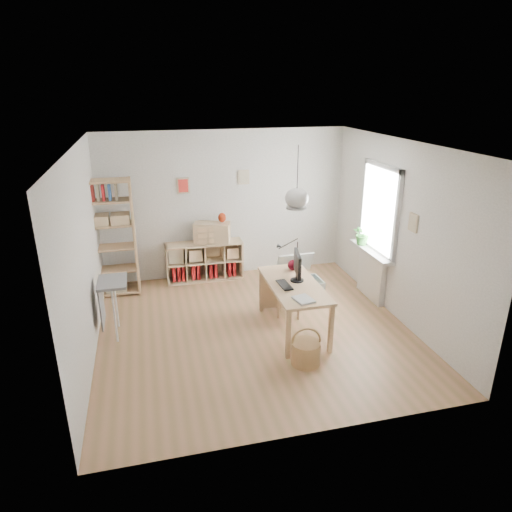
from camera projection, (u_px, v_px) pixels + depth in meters
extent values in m
plane|color=#AB7955|center=(254.00, 329.00, 6.81)|extent=(4.50, 4.50, 0.00)
plane|color=white|center=(225.00, 205.00, 8.38)|extent=(4.50, 0.00, 4.50)
plane|color=white|center=(311.00, 320.00, 4.29)|extent=(4.50, 0.00, 4.50)
plane|color=white|center=(84.00, 258.00, 5.83)|extent=(0.00, 4.50, 4.50)
plane|color=white|center=(400.00, 232.00, 6.84)|extent=(0.00, 4.50, 4.50)
plane|color=silver|center=(254.00, 145.00, 5.86)|extent=(4.50, 4.50, 0.00)
cylinder|color=black|center=(298.00, 171.00, 5.96)|extent=(0.01, 0.01, 0.68)
ellipsoid|color=white|center=(297.00, 198.00, 6.09)|extent=(0.32, 0.32, 0.27)
cube|color=white|center=(381.00, 209.00, 7.31)|extent=(0.03, 1.00, 1.30)
cube|color=silver|center=(397.00, 218.00, 6.81)|extent=(0.06, 0.08, 1.46)
cube|color=silver|center=(364.00, 201.00, 7.80)|extent=(0.06, 0.08, 1.46)
cube|color=silver|center=(383.00, 166.00, 7.06)|extent=(0.06, 1.16, 0.08)
cube|color=silver|center=(375.00, 250.00, 7.55)|extent=(0.06, 1.16, 0.08)
cube|color=white|center=(372.00, 275.00, 7.71)|extent=(0.10, 0.80, 0.80)
cube|color=silver|center=(371.00, 252.00, 7.54)|extent=(0.22, 1.20, 0.06)
cube|color=#DAB27D|center=(294.00, 285.00, 6.54)|extent=(0.70, 1.50, 0.04)
cube|color=#DAB27D|center=(288.00, 335.00, 5.97)|extent=(0.06, 0.06, 0.71)
cube|color=#DAB27D|center=(261.00, 291.00, 7.24)|extent=(0.06, 0.06, 0.71)
cube|color=#DAB27D|center=(331.00, 329.00, 6.11)|extent=(0.06, 0.06, 0.71)
cube|color=#DAB27D|center=(297.00, 287.00, 7.38)|extent=(0.06, 0.06, 0.71)
cube|color=beige|center=(205.00, 278.00, 8.56)|extent=(1.40, 0.38, 0.03)
cube|color=beige|center=(204.00, 244.00, 8.31)|extent=(1.40, 0.38, 0.03)
cube|color=beige|center=(167.00, 264.00, 8.28)|extent=(0.03, 0.38, 0.72)
cube|color=beige|center=(241.00, 258.00, 8.59)|extent=(0.03, 0.38, 0.72)
cube|color=beige|center=(203.00, 258.00, 8.60)|extent=(1.40, 0.02, 0.72)
cube|color=maroon|center=(174.00, 272.00, 8.38)|extent=(0.06, 0.26, 0.30)
cube|color=maroon|center=(178.00, 272.00, 8.40)|extent=(0.05, 0.26, 0.30)
cube|color=maroon|center=(183.00, 271.00, 8.42)|extent=(0.05, 0.26, 0.30)
cube|color=maroon|center=(193.00, 270.00, 8.46)|extent=(0.05, 0.26, 0.30)
cube|color=maroon|center=(198.00, 270.00, 8.48)|extent=(0.05, 0.26, 0.30)
cube|color=maroon|center=(210.00, 269.00, 8.54)|extent=(0.06, 0.26, 0.30)
cube|color=maroon|center=(215.00, 268.00, 8.56)|extent=(0.06, 0.26, 0.30)
cube|color=maroon|center=(229.00, 267.00, 8.62)|extent=(0.06, 0.26, 0.30)
cube|color=maroon|center=(233.00, 267.00, 8.64)|extent=(0.05, 0.26, 0.30)
cube|color=#DAB27D|center=(87.00, 241.00, 7.55)|extent=(0.04, 0.38, 2.00)
cube|color=#DAB27D|center=(135.00, 237.00, 7.72)|extent=(0.04, 0.38, 2.00)
cube|color=#DAB27D|center=(117.00, 290.00, 7.97)|extent=(0.76, 0.38, 0.03)
cube|color=#DAB27D|center=(115.00, 269.00, 7.83)|extent=(0.76, 0.38, 0.03)
cube|color=#DAB27D|center=(112.00, 247.00, 7.69)|extent=(0.76, 0.38, 0.03)
cube|color=#DAB27D|center=(110.00, 225.00, 7.55)|extent=(0.76, 0.38, 0.03)
cube|color=#DAB27D|center=(107.00, 201.00, 7.41)|extent=(0.76, 0.38, 0.03)
cube|color=#DAB27D|center=(104.00, 181.00, 7.29)|extent=(0.76, 0.38, 0.03)
cube|color=#2A579C|center=(88.00, 193.00, 7.29)|extent=(0.04, 0.18, 0.26)
cube|color=maroon|center=(93.00, 193.00, 7.31)|extent=(0.04, 0.18, 0.26)
cube|color=#C5B997|center=(98.00, 193.00, 7.33)|extent=(0.04, 0.18, 0.26)
cube|color=maroon|center=(103.00, 192.00, 7.35)|extent=(0.04, 0.18, 0.26)
cube|color=#2A579C|center=(110.00, 192.00, 7.37)|extent=(0.04, 0.18, 0.26)
cube|color=#C5B997|center=(116.00, 192.00, 7.39)|extent=(0.04, 0.18, 0.26)
cube|color=gray|center=(112.00, 282.00, 6.39)|extent=(0.40, 0.55, 0.04)
cylinder|color=white|center=(115.00, 316.00, 6.34)|extent=(0.03, 0.03, 0.82)
cylinder|color=white|center=(116.00, 302.00, 6.74)|extent=(0.03, 0.03, 0.82)
cube|color=gray|center=(102.00, 304.00, 6.47)|extent=(0.02, 0.50, 0.62)
cube|color=gray|center=(290.00, 292.00, 7.12)|extent=(0.48, 0.48, 0.05)
cube|color=#DAB27D|center=(278.00, 307.00, 7.07)|extent=(0.04, 0.04, 0.37)
cube|color=#DAB27D|center=(280.00, 299.00, 7.36)|extent=(0.04, 0.04, 0.37)
cube|color=#DAB27D|center=(299.00, 309.00, 7.03)|extent=(0.04, 0.04, 0.37)
cube|color=#DAB27D|center=(300.00, 300.00, 7.32)|extent=(0.04, 0.04, 0.37)
cube|color=#DAB27D|center=(291.00, 276.00, 7.21)|extent=(0.35, 0.17, 0.33)
cylinder|color=#B07F4F|center=(306.00, 353.00, 5.92)|extent=(0.38, 0.38, 0.31)
torus|color=#B07F4F|center=(306.00, 341.00, 5.86)|extent=(0.38, 0.08, 0.38)
cube|color=silver|center=(302.00, 297.00, 7.80)|extent=(0.66, 0.47, 0.02)
cube|color=silver|center=(285.00, 291.00, 7.66)|extent=(0.04, 0.45, 0.34)
cube|color=silver|center=(319.00, 287.00, 7.82)|extent=(0.04, 0.45, 0.34)
cube|color=silver|center=(307.00, 294.00, 7.55)|extent=(0.65, 0.04, 0.34)
cube|color=silver|center=(298.00, 284.00, 7.93)|extent=(0.65, 0.04, 0.34)
cube|color=silver|center=(295.00, 264.00, 7.99)|extent=(0.66, 0.24, 0.42)
sphere|color=yellow|center=(295.00, 288.00, 7.61)|extent=(0.15, 0.15, 0.15)
sphere|color=#1C83C7|center=(307.00, 283.00, 7.79)|extent=(0.15, 0.15, 0.15)
sphere|color=red|center=(302.00, 286.00, 7.69)|extent=(0.15, 0.15, 0.15)
sphere|color=#338C37|center=(314.00, 286.00, 7.68)|extent=(0.15, 0.15, 0.15)
cylinder|color=black|center=(297.00, 280.00, 6.63)|extent=(0.20, 0.20, 0.02)
cylinder|color=black|center=(297.00, 277.00, 6.61)|extent=(0.04, 0.04, 0.09)
cube|color=black|center=(298.00, 264.00, 6.54)|extent=(0.14, 0.49, 0.32)
cube|color=black|center=(285.00, 285.00, 6.47)|extent=(0.16, 0.38, 0.02)
cylinder|color=black|center=(297.00, 264.00, 7.20)|extent=(0.06, 0.06, 0.04)
cylinder|color=black|center=(297.00, 253.00, 7.13)|extent=(0.01, 0.01, 0.37)
cone|color=black|center=(280.00, 246.00, 6.93)|extent=(0.09, 0.06, 0.09)
sphere|color=#430915|center=(293.00, 265.00, 6.98)|extent=(0.17, 0.17, 0.17)
cube|color=silver|center=(303.00, 300.00, 6.02)|extent=(0.27, 0.31, 0.03)
cube|color=beige|center=(212.00, 233.00, 8.28)|extent=(0.70, 0.48, 0.37)
ellipsoid|color=#99240C|center=(222.00, 218.00, 8.23)|extent=(0.14, 0.14, 0.17)
imported|color=#2B6C28|center=(363.00, 234.00, 7.74)|extent=(0.42, 0.39, 0.37)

